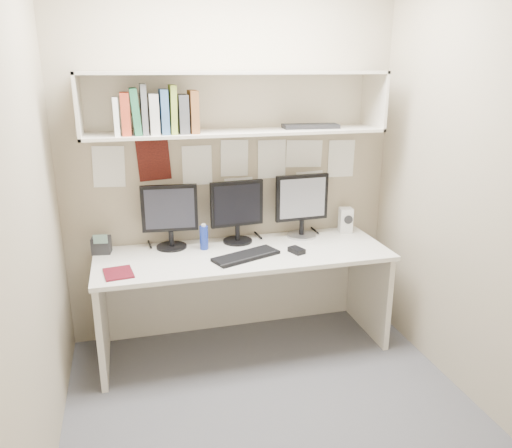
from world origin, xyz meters
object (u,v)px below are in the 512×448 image
object	(u,v)px
speaker	(346,220)
desk_phone	(101,245)
desk	(244,300)
monitor_right	(302,203)
monitor_center	(237,209)
monitor_left	(170,214)
maroon_notebook	(118,273)
keyboard	(246,256)

from	to	relation	value
speaker	desk_phone	xyz separation A→B (m)	(-1.80, 0.00, -0.04)
desk	monitor_right	distance (m)	0.82
monitor_right	speaker	xyz separation A→B (m)	(0.36, 0.00, -0.16)
desk	monitor_center	world-z (taller)	monitor_center
monitor_left	maroon_notebook	world-z (taller)	monitor_left
keyboard	maroon_notebook	world-z (taller)	keyboard
monitor_left	speaker	distance (m)	1.34
monitor_right	maroon_notebook	bearing A→B (deg)	-166.08
desk	monitor_right	world-z (taller)	monitor_right
desk	desk_phone	bearing A→B (deg)	166.52
desk	maroon_notebook	distance (m)	0.93
monitor_right	speaker	world-z (taller)	monitor_right
desk	keyboard	distance (m)	0.39
desk	monitor_right	xyz separation A→B (m)	(0.50, 0.22, 0.62)
monitor_right	keyboard	world-z (taller)	monitor_right
monitor_right	desk_phone	world-z (taller)	monitor_right
maroon_notebook	desk_phone	bearing A→B (deg)	97.16
monitor_right	speaker	size ratio (longest dim) A/B	2.47
monitor_center	speaker	distance (m)	0.86
monitor_center	monitor_right	xyz separation A→B (m)	(0.49, -0.00, 0.01)
monitor_left	speaker	world-z (taller)	monitor_left
monitor_left	keyboard	bearing A→B (deg)	-30.50
monitor_left	desk_phone	xyz separation A→B (m)	(-0.47, 0.01, -0.19)
desk	desk_phone	distance (m)	1.05
speaker	desk_phone	world-z (taller)	speaker
maroon_notebook	monitor_center	bearing A→B (deg)	17.76
monitor_right	desk	bearing A→B (deg)	-159.05
desk	monitor_right	bearing A→B (deg)	23.77
desk	maroon_notebook	xyz separation A→B (m)	(-0.83, -0.18, 0.37)
monitor_left	speaker	size ratio (longest dim) A/B	2.36
maroon_notebook	keyboard	bearing A→B (deg)	-2.88
monitor_center	monitor_right	size ratio (longest dim) A/B	0.96
monitor_center	desk_phone	xyz separation A→B (m)	(-0.95, 0.01, -0.19)
monitor_left	monitor_center	size ratio (longest dim) A/B	1.00
keyboard	desk_phone	size ratio (longest dim) A/B	3.07
desk	monitor_right	size ratio (longest dim) A/B	4.27
desk	speaker	xyz separation A→B (m)	(0.86, 0.22, 0.46)
monitor_center	monitor_left	bearing A→B (deg)	174.74
keyboard	maroon_notebook	bearing A→B (deg)	163.44
desk	desk_phone	size ratio (longest dim) A/B	13.43
keyboard	desk_phone	distance (m)	0.99
speaker	monitor_right	bearing A→B (deg)	-169.11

